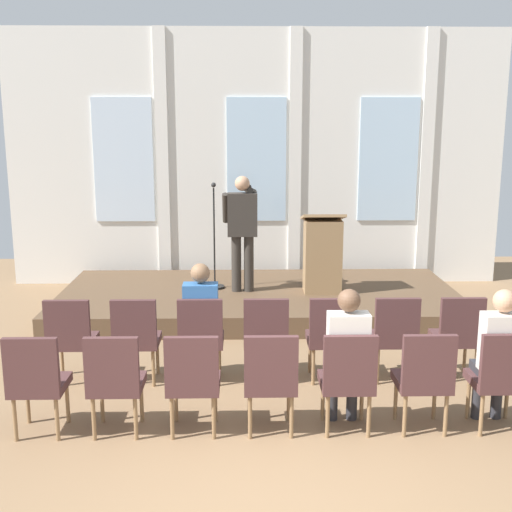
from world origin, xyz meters
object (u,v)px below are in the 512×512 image
(chair_r0_c3, at_px, (266,334))
(chair_r1_c5, at_px, (424,375))
(chair_r0_c0, at_px, (71,335))
(chair_r1_c3, at_px, (270,376))
(chair_r0_c2, at_px, (201,334))
(chair_r1_c6, at_px, (501,374))
(chair_r1_c2, at_px, (193,377))
(mic_stand, at_px, (215,266))
(chair_r0_c5, at_px, (394,333))
(chair_r1_c1, at_px, (115,378))
(lectern, at_px, (322,254))
(speaker, at_px, (242,225))
(audience_r0_c2, at_px, (201,315))
(chair_r0_c1, at_px, (136,335))
(audience_r1_c6, at_px, (499,351))
(chair_r0_c6, at_px, (458,332))
(chair_r0_c4, at_px, (330,333))
(chair_r1_c4, at_px, (348,376))
(audience_r1_c4, at_px, (347,352))

(chair_r0_c3, relative_size, chair_r1_c5, 1.00)
(chair_r0_c0, distance_m, chair_r1_c3, 2.32)
(chair_r0_c2, height_order, chair_r1_c6, same)
(chair_r1_c2, bearing_deg, mic_stand, 89.61)
(chair_r0_c5, bearing_deg, chair_r1_c1, -156.99)
(lectern, xyz_separation_m, chair_r1_c3, (-0.91, -3.72, -0.30))
(speaker, height_order, lectern, speaker)
(audience_r0_c2, distance_m, chair_r1_c1, 1.41)
(chair_r1_c1, relative_size, chair_r1_c6, 1.00)
(chair_r0_c1, xyz_separation_m, audience_r0_c2, (0.67, 0.08, 0.18))
(chair_r1_c2, height_order, chair_r1_c5, same)
(mic_stand, distance_m, chair_r0_c5, 3.47)
(chair_r1_c1, height_order, chair_r1_c2, same)
(audience_r0_c2, relative_size, chair_r1_c1, 1.36)
(chair_r0_c5, distance_m, audience_r1_c6, 1.27)
(chair_r0_c5, bearing_deg, audience_r1_c6, -57.59)
(audience_r0_c2, distance_m, chair_r1_c5, 2.37)
(chair_r0_c6, relative_size, chair_r1_c6, 1.00)
(chair_r0_c4, relative_size, chair_r0_c5, 1.00)
(chair_r0_c3, distance_m, chair_r1_c5, 1.77)
(chair_r0_c0, xyz_separation_m, chair_r1_c4, (2.70, -1.14, 0.00))
(audience_r1_c6, bearing_deg, chair_r1_c6, -90.00)
(chair_r0_c2, bearing_deg, chair_r1_c3, -59.51)
(chair_r0_c0, bearing_deg, chair_r0_c4, 0.00)
(chair_r0_c0, bearing_deg, chair_r0_c5, 0.00)
(chair_r1_c4, xyz_separation_m, audience_r1_c4, (0.00, 0.08, 0.19))
(lectern, bearing_deg, chair_r0_c6, -66.55)
(lectern, bearing_deg, chair_r1_c1, -121.21)
(lectern, xyz_separation_m, chair_r0_c3, (-0.91, -2.57, -0.30))
(speaker, bearing_deg, chair_r1_c4, -76.52)
(chair_r0_c2, height_order, chair_r0_c5, same)
(chair_r1_c3, bearing_deg, chair_r1_c6, 0.00)
(speaker, xyz_separation_m, mic_stand, (-0.41, 0.17, -0.63))
(chair_r1_c5, height_order, chair_r1_c6, same)
(chair_r1_c3, bearing_deg, audience_r1_c4, 6.96)
(audience_r0_c2, bearing_deg, chair_r0_c0, -176.45)
(mic_stand, bearing_deg, audience_r0_c2, -90.57)
(audience_r0_c2, relative_size, audience_r1_c6, 0.99)
(chair_r0_c2, xyz_separation_m, chair_r1_c3, (0.67, -1.14, 0.00))
(chair_r1_c3, bearing_deg, lectern, 76.32)
(audience_r1_c4, bearing_deg, chair_r1_c4, -90.00)
(chair_r1_c6, bearing_deg, chair_r0_c3, 150.48)
(chair_r0_c5, bearing_deg, chair_r0_c3, 180.00)
(chair_r1_c3, xyz_separation_m, chair_r1_c6, (2.02, 0.00, 0.00))
(chair_r0_c2, distance_m, audience_r0_c2, 0.20)
(chair_r0_c0, distance_m, chair_r0_c5, 3.37)
(audience_r0_c2, distance_m, chair_r1_c3, 1.41)
(speaker, relative_size, chair_r1_c5, 1.77)
(chair_r0_c3, bearing_deg, chair_r1_c4, -59.51)
(chair_r0_c2, xyz_separation_m, chair_r0_c4, (1.35, 0.00, 0.00))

